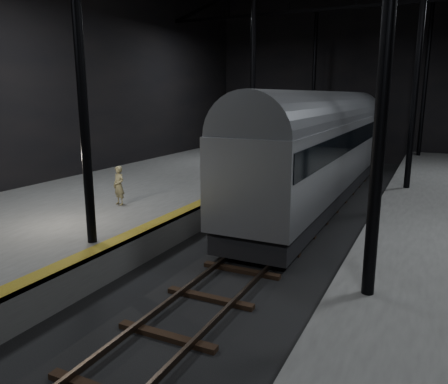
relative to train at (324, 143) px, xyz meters
The scene contains 6 objects.
ground 8.29m from the train, 90.00° to the right, with size 44.00×44.00×0.00m, color black.
platform_left 11.06m from the train, 133.99° to the right, with size 9.00×43.80×1.00m, color #50504D.
tactile_strip 8.63m from the train, 112.70° to the right, with size 0.50×43.80×0.01m, color brown.
track 8.26m from the train, 90.00° to the right, with size 2.40×43.00×0.24m.
train is the anchor object (origin of this frame).
woman 9.97m from the train, 126.46° to the right, with size 0.55×0.36×1.50m, color #94885A.
Camera 1 is at (4.80, -13.06, 5.13)m, focal length 35.00 mm.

